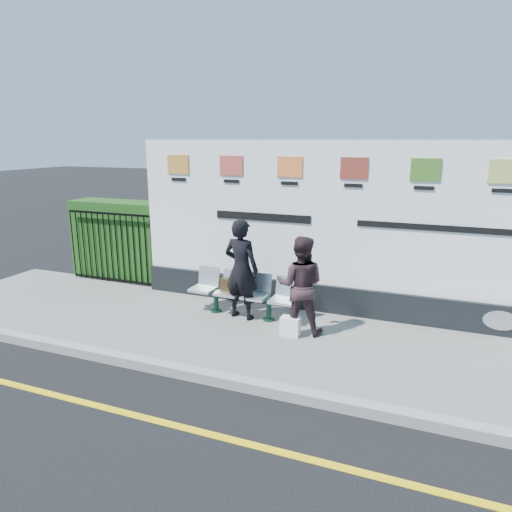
{
  "coord_description": "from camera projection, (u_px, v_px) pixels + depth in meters",
  "views": [
    {
      "loc": [
        1.74,
        -3.86,
        3.12
      ],
      "look_at": [
        -0.91,
        2.97,
        1.25
      ],
      "focal_mm": 32.0,
      "sensor_mm": 36.0,
      "label": 1
    }
  ],
  "objects": [
    {
      "name": "woman_right",
      "position": [
        300.0,
        285.0,
        7.15
      ],
      "size": [
        0.85,
        0.71,
        1.57
      ],
      "primitive_type": "imported",
      "rotation": [
        0.0,
        0.0,
        3.3
      ],
      "color": "#301F24",
      "rests_on": "pavement"
    },
    {
      "name": "bench",
      "position": [
        242.0,
        304.0,
        7.96
      ],
      "size": [
        1.96,
        0.59,
        0.42
      ],
      "primitive_type": null,
      "rotation": [
        0.0,
        0.0,
        -0.04
      ],
      "color": "silver",
      "rests_on": "pavement"
    },
    {
      "name": "hedge",
      "position": [
        124.0,
        240.0,
        10.12
      ],
      "size": [
        2.35,
        0.7,
        1.7
      ],
      "primitive_type": "cube",
      "color": "#1D4815",
      "rests_on": "pavement"
    },
    {
      "name": "yellow_line",
      "position": [
        235.0,
        441.0,
        4.87
      ],
      "size": [
        14.0,
        0.1,
        0.01
      ],
      "primitive_type": "cube",
      "color": "yellow",
      "rests_on": "ground"
    },
    {
      "name": "billboard",
      "position": [
        351.0,
        242.0,
        7.82
      ],
      "size": [
        8.0,
        0.3,
        3.0
      ],
      "color": "black",
      "rests_on": "pavement"
    },
    {
      "name": "carrier_bag_white",
      "position": [
        290.0,
        326.0,
        7.18
      ],
      "size": [
        0.3,
        0.18,
        0.3
      ],
      "primitive_type": "cube",
      "color": "white",
      "rests_on": "pavement"
    },
    {
      "name": "handbag_brown",
      "position": [
        229.0,
        285.0,
        7.98
      ],
      "size": [
        0.31,
        0.19,
        0.22
      ],
      "primitive_type": "cube",
      "rotation": [
        0.0,
        0.0,
        -0.24
      ],
      "color": "black",
      "rests_on": "bench"
    },
    {
      "name": "woman_left",
      "position": [
        241.0,
        269.0,
        7.73
      ],
      "size": [
        0.69,
        0.5,
        1.74
      ],
      "primitive_type": "imported",
      "rotation": [
        0.0,
        0.0,
        3.0
      ],
      "color": "black",
      "rests_on": "pavement"
    },
    {
      "name": "pavement",
      "position": [
        299.0,
        342.0,
        7.11
      ],
      "size": [
        14.0,
        3.0,
        0.12
      ],
      "primitive_type": "cube",
      "color": "slate",
      "rests_on": "ground"
    },
    {
      "name": "railing",
      "position": [
        111.0,
        247.0,
        9.73
      ],
      "size": [
        2.05,
        0.06,
        1.54
      ],
      "primitive_type": null,
      "color": "black",
      "rests_on": "pavement"
    },
    {
      "name": "kerb",
      "position": [
        267.0,
        389.0,
        5.76
      ],
      "size": [
        14.0,
        0.18,
        0.14
      ],
      "primitive_type": "cube",
      "color": "gray",
      "rests_on": "ground"
    },
    {
      "name": "ground",
      "position": [
        235.0,
        441.0,
        4.87
      ],
      "size": [
        80.0,
        80.0,
        0.0
      ],
      "primitive_type": "plane",
      "color": "black"
    }
  ]
}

